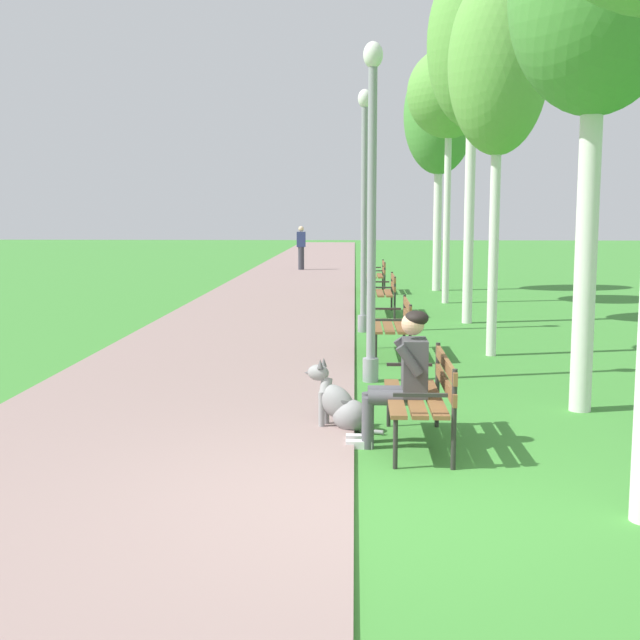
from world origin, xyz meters
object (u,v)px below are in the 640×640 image
lamp_post_near (372,210)px  birch_tree_second (597,1)px  dog_grey (340,405)px  lamp_post_mid (364,208)px  birch_tree_fifth (449,94)px  park_bench_far (385,290)px  pedestrian_distant (301,248)px  park_bench_mid (395,322)px  park_bench_furthest (377,273)px  birch_tree_fourth (473,45)px  birch_tree_third (499,66)px  person_seated_on_near_bench (402,373)px  park_bench_near (425,391)px  birch_tree_sixth (439,117)px

lamp_post_near → birch_tree_second: (2.23, -1.46, 2.09)m
dog_grey → lamp_post_mid: bearing=87.5°
birch_tree_second → birch_tree_fifth: size_ratio=0.94×
dog_grey → lamp_post_near: size_ratio=0.19×
park_bench_far → pedestrian_distant: 13.49m
park_bench_mid → pedestrian_distant: 18.54m
park_bench_furthest → birch_tree_fourth: size_ratio=0.22×
lamp_post_near → birch_tree_third: size_ratio=0.75×
pedestrian_distant → birch_tree_fifth: bearing=-69.3°
person_seated_on_near_bench → dog_grey: 0.87m
park_bench_near → pedestrian_distant: bearing=96.5°
dog_grey → lamp_post_mid: size_ratio=0.19×
person_seated_on_near_bench → dog_grey: person_seated_on_near_bench is taller
lamp_post_near → park_bench_far: bearing=86.5°
birch_tree_fourth → birch_tree_sixth: bearing=89.4°
person_seated_on_near_bench → birch_tree_second: birch_tree_second is taller
pedestrian_distant → dog_grey: bearing=-85.3°
park_bench_near → birch_tree_second: size_ratio=0.27×
park_bench_furthest → pedestrian_distant: bearing=107.2°
park_bench_mid → dog_grey: size_ratio=1.87×
park_bench_furthest → birch_tree_second: birch_tree_second is taller
birch_tree_second → park_bench_mid: bearing=118.6°
birch_tree_fourth → pedestrian_distant: size_ratio=4.15×
birch_tree_third → lamp_post_near: bearing=-132.6°
park_bench_near → birch_tree_third: bearing=74.0°
birch_tree_third → dog_grey: bearing=-116.4°
lamp_post_near → birch_tree_sixth: bearing=80.7°
park_bench_near → birch_tree_fifth: 13.02m
birch_tree_sixth → birch_tree_third: bearing=-91.1°
birch_tree_second → lamp_post_mid: bearing=111.2°
park_bench_furthest → person_seated_on_near_bench: size_ratio=1.20×
lamp_post_near → birch_tree_fifth: bearing=78.2°
person_seated_on_near_bench → birch_tree_fourth: size_ratio=0.18×
birch_tree_sixth → park_bench_far: bearing=-106.5°
lamp_post_near → birch_tree_fourth: 6.76m
birch_tree_sixth → pedestrian_distant: birch_tree_sixth is taller
dog_grey → lamp_post_near: lamp_post_near is taller
park_bench_mid → pedestrian_distant: bearing=98.0°
lamp_post_near → pedestrian_distant: bearing=96.2°
person_seated_on_near_bench → pedestrian_distant: pedestrian_distant is taller
park_bench_furthest → birch_tree_sixth: birch_tree_sixth is taller
lamp_post_near → lamp_post_mid: lamp_post_mid is taller
lamp_post_near → pedestrian_distant: 20.42m
park_bench_furthest → lamp_post_mid: 7.70m
park_bench_far → person_seated_on_near_bench: person_seated_on_near_bench is taller
park_bench_near → person_seated_on_near_bench: person_seated_on_near_bench is taller
birch_tree_fourth → birch_tree_fifth: 3.61m
birch_tree_fifth → birch_tree_sixth: (0.10, 3.23, -0.14)m
park_bench_near → birch_tree_second: 4.39m
birch_tree_fourth → person_seated_on_near_bench: bearing=-101.5°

